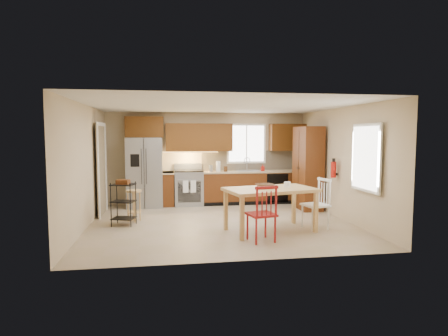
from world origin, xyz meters
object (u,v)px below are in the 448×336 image
at_px(soap_bottle, 263,168).
at_px(pantry, 308,168).
at_px(utility_cart, 124,204).
at_px(fire_extinguisher, 333,170).
at_px(range_stove, 189,188).
at_px(bar_stool, 134,206).
at_px(chair_red, 261,213).
at_px(refrigerator, 145,172).
at_px(dining_table, 270,210).
at_px(table_jar, 287,186).
at_px(table_bowl, 265,189).
at_px(chair_white, 315,204).

distance_m(soap_bottle, pantry, 1.31).
bearing_deg(utility_cart, fire_extinguisher, 16.33).
xyz_separation_m(range_stove, bar_stool, (-1.30, -1.76, -0.11)).
bearing_deg(utility_cart, chair_red, -16.37).
relative_size(refrigerator, utility_cart, 2.00).
distance_m(refrigerator, pantry, 4.23).
distance_m(dining_table, table_jar, 0.60).
xyz_separation_m(refrigerator, range_stove, (1.15, 0.06, -0.45)).
relative_size(soap_bottle, dining_table, 0.11).
height_order(table_bowl, utility_cart, utility_cart).
bearing_deg(fire_extinguisher, chair_red, -142.02).
height_order(refrigerator, soap_bottle, refrigerator).
bearing_deg(bar_stool, table_jar, -34.55).
xyz_separation_m(range_stove, utility_cart, (-1.48, -2.11, -0.00)).
height_order(pantry, chair_white, pantry).
height_order(soap_bottle, table_bowl, soap_bottle).
height_order(chair_white, utility_cart, chair_white).
height_order(refrigerator, range_stove, refrigerator).
xyz_separation_m(soap_bottle, table_jar, (-0.24, -2.84, -0.11)).
relative_size(chair_red, bar_stool, 1.46).
distance_m(range_stove, chair_white, 3.81).
height_order(pantry, table_jar, pantry).
relative_size(refrigerator, table_jar, 11.27).
height_order(refrigerator, table_bowl, refrigerator).
xyz_separation_m(range_stove, chair_white, (2.36, -2.99, 0.04)).
distance_m(chair_white, table_jar, 0.69).
bearing_deg(range_stove, soap_bottle, -2.40).
bearing_deg(table_jar, table_bowl, -167.47).
height_order(table_bowl, bar_stool, table_bowl).
height_order(range_stove, pantry, pantry).
height_order(range_stove, utility_cart, range_stove).
bearing_deg(pantry, soap_bottle, 136.55).
distance_m(chair_red, table_jar, 1.11).
bearing_deg(refrigerator, range_stove, 2.99).
distance_m(refrigerator, range_stove, 1.24).
height_order(soap_bottle, chair_red, soap_bottle).
xyz_separation_m(chair_white, table_jar, (-0.57, 0.06, 0.38)).
relative_size(soap_bottle, pantry, 0.09).
height_order(pantry, dining_table, pantry).
xyz_separation_m(soap_bottle, chair_white, (0.33, -2.90, -0.49)).
distance_m(soap_bottle, fire_extinguisher, 2.27).
relative_size(soap_bottle, fire_extinguisher, 0.53).
bearing_deg(range_stove, pantry, -18.29).
bearing_deg(table_jar, pantry, 58.53).
height_order(refrigerator, bar_stool, refrigerator).
bearing_deg(table_bowl, chair_white, 2.71).
bearing_deg(fire_extinguisher, pantry, 100.78).
relative_size(range_stove, chair_red, 0.91).
relative_size(pantry, dining_table, 1.22).
xyz_separation_m(fire_extinguisher, chair_red, (-2.12, -1.65, -0.60)).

